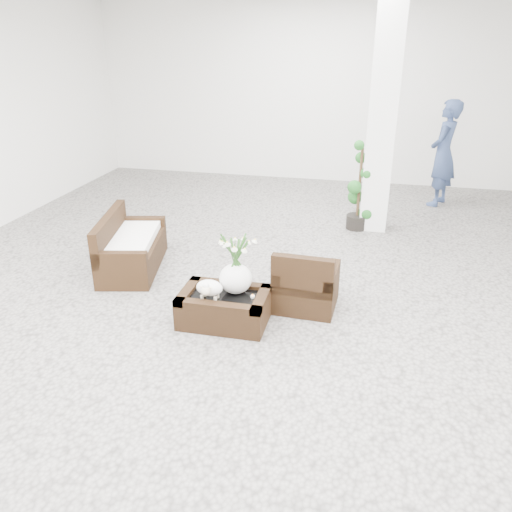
% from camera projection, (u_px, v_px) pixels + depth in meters
% --- Properties ---
extents(ground, '(11.00, 11.00, 0.00)m').
position_uv_depth(ground, '(258.00, 303.00, 5.79)').
color(ground, gray).
rests_on(ground, ground).
extents(column, '(0.40, 0.40, 3.50)m').
position_uv_depth(column, '(383.00, 113.00, 7.34)').
color(column, white).
rests_on(column, ground).
extents(coffee_table, '(0.90, 0.60, 0.31)m').
position_uv_depth(coffee_table, '(224.00, 309.00, 5.35)').
color(coffee_table, '#301D0E').
rests_on(coffee_table, ground).
extents(sheep_figurine, '(0.28, 0.23, 0.21)m').
position_uv_depth(sheep_figurine, '(210.00, 289.00, 5.18)').
color(sheep_figurine, white).
rests_on(sheep_figurine, coffee_table).
extents(planter_narcissus, '(0.44, 0.44, 0.80)m').
position_uv_depth(planter_narcissus, '(235.00, 257.00, 5.19)').
color(planter_narcissus, white).
rests_on(planter_narcissus, coffee_table).
extents(tealight, '(0.04, 0.04, 0.03)m').
position_uv_depth(tealight, '(253.00, 296.00, 5.24)').
color(tealight, white).
rests_on(tealight, coffee_table).
extents(armchair, '(0.69, 0.66, 0.70)m').
position_uv_depth(armchair, '(307.00, 277.00, 5.59)').
color(armchair, '#301D0E').
rests_on(armchair, ground).
extents(loveseat, '(0.92, 1.45, 0.72)m').
position_uv_depth(loveseat, '(132.00, 242.00, 6.51)').
color(loveseat, '#301D0E').
rests_on(loveseat, ground).
extents(topiary, '(0.36, 0.36, 1.34)m').
position_uv_depth(topiary, '(359.00, 187.00, 7.73)').
color(topiary, '#194F19').
rests_on(topiary, ground).
extents(shopper, '(0.65, 0.77, 1.81)m').
position_uv_depth(shopper, '(443.00, 154.00, 8.78)').
color(shopper, navy).
rests_on(shopper, ground).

